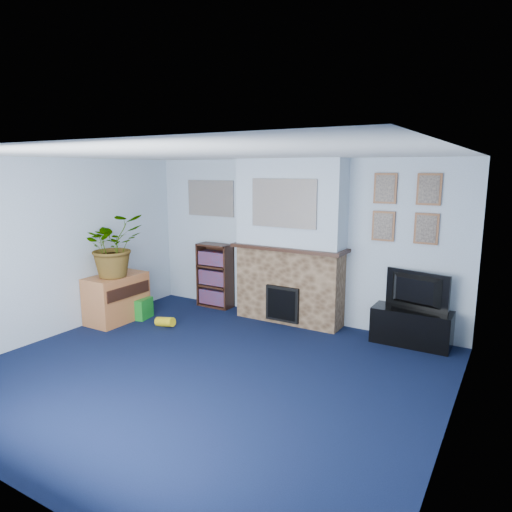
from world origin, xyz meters
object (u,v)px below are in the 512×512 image
Objects in this scene: tv_stand at (411,327)px; sideboard at (117,298)px; bookshelf at (215,277)px; television at (414,291)px.

tv_stand is 1.10× the size of sideboard.
tv_stand is at bearing 17.58° from sideboard.
bookshelf is (-3.18, 0.08, 0.28)m from tv_stand.
sideboard is (-0.85, -1.35, -0.15)m from bookshelf.
tv_stand is 4.22m from sideboard.
bookshelf is 1.17× the size of sideboard.
bookshelf is at bearing 12.16° from television.
tv_stand is at bearing -1.38° from bookshelf.
bookshelf is at bearing 57.86° from sideboard.
television is at bearing -1.02° from bookshelf.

